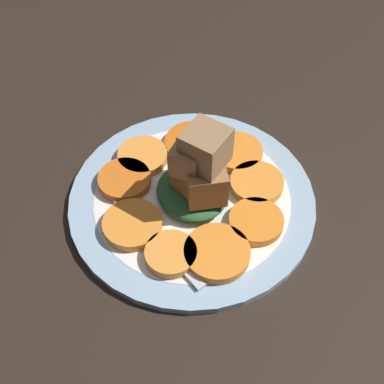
% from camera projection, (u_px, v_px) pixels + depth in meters
% --- Properties ---
extents(table_slab, '(1.20, 1.20, 0.02)m').
position_uv_depth(table_slab, '(192.00, 208.00, 0.65)').
color(table_slab, black).
rests_on(table_slab, ground).
extents(plate, '(0.29, 0.29, 0.01)m').
position_uv_depth(plate, '(192.00, 200.00, 0.64)').
color(plate, '#99B7D1').
rests_on(plate, table_slab).
extents(carrot_slice_0, '(0.07, 0.07, 0.01)m').
position_uv_depth(carrot_slice_0, '(130.00, 222.00, 0.61)').
color(carrot_slice_0, orange).
rests_on(carrot_slice_0, plate).
extents(carrot_slice_1, '(0.06, 0.06, 0.01)m').
position_uv_depth(carrot_slice_1, '(171.00, 254.00, 0.58)').
color(carrot_slice_1, '#F99338').
rests_on(carrot_slice_1, plate).
extents(carrot_slice_2, '(0.07, 0.07, 0.01)m').
position_uv_depth(carrot_slice_2, '(217.00, 253.00, 0.58)').
color(carrot_slice_2, orange).
rests_on(carrot_slice_2, plate).
extents(carrot_slice_3, '(0.06, 0.06, 0.01)m').
position_uv_depth(carrot_slice_3, '(256.00, 222.00, 0.61)').
color(carrot_slice_3, orange).
rests_on(carrot_slice_3, plate).
extents(carrot_slice_4, '(0.06, 0.06, 0.01)m').
position_uv_depth(carrot_slice_4, '(257.00, 183.00, 0.64)').
color(carrot_slice_4, orange).
rests_on(carrot_slice_4, plate).
extents(carrot_slice_5, '(0.06, 0.06, 0.01)m').
position_uv_depth(carrot_slice_5, '(237.00, 152.00, 0.67)').
color(carrot_slice_5, orange).
rests_on(carrot_slice_5, plate).
extents(carrot_slice_6, '(0.07, 0.07, 0.01)m').
position_uv_depth(carrot_slice_6, '(193.00, 144.00, 0.68)').
color(carrot_slice_6, orange).
rests_on(carrot_slice_6, plate).
extents(carrot_slice_7, '(0.06, 0.06, 0.01)m').
position_uv_depth(carrot_slice_7, '(143.00, 156.00, 0.67)').
color(carrot_slice_7, orange).
rests_on(carrot_slice_7, plate).
extents(carrot_slice_8, '(0.06, 0.06, 0.01)m').
position_uv_depth(carrot_slice_8, '(124.00, 180.00, 0.64)').
color(carrot_slice_8, orange).
rests_on(carrot_slice_8, plate).
extents(center_pile, '(0.09, 0.08, 0.11)m').
position_uv_depth(center_pile, '(198.00, 174.00, 0.60)').
color(center_pile, '#2D6033').
rests_on(center_pile, plate).
extents(fork, '(0.19, 0.03, 0.00)m').
position_uv_depth(fork, '(148.00, 227.00, 0.60)').
color(fork, silver).
rests_on(fork, plate).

